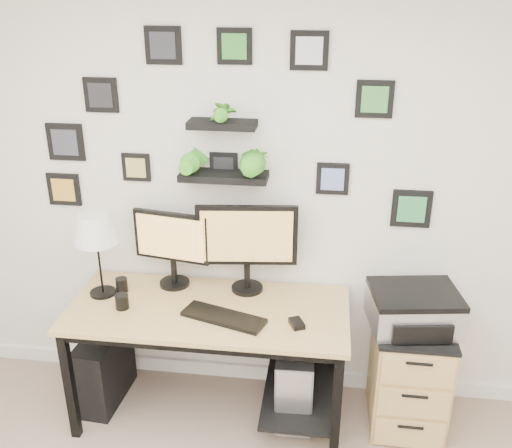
% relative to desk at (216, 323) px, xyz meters
% --- Properties ---
extents(room, '(4.00, 4.00, 4.00)m').
position_rel_desk_xyz_m(room, '(0.32, 0.32, -0.58)').
color(room, tan).
rests_on(room, ground).
extents(desk, '(1.60, 0.70, 0.75)m').
position_rel_desk_xyz_m(desk, '(0.00, 0.00, 0.00)').
color(desk, tan).
rests_on(desk, ground).
extents(monitor_left, '(0.47, 0.21, 0.48)m').
position_rel_desk_xyz_m(monitor_left, '(-0.30, 0.20, 0.40)').
color(monitor_left, black).
rests_on(monitor_left, desk).
extents(monitor_right, '(0.59, 0.21, 0.55)m').
position_rel_desk_xyz_m(monitor_right, '(0.16, 0.19, 0.45)').
color(monitor_right, black).
rests_on(monitor_right, desk).
extents(keyboard, '(0.49, 0.29, 0.02)m').
position_rel_desk_xyz_m(keyboard, '(0.07, -0.14, 0.14)').
color(keyboard, black).
rests_on(keyboard, desk).
extents(mouse, '(0.10, 0.12, 0.03)m').
position_rel_desk_xyz_m(mouse, '(0.48, -0.15, 0.14)').
color(mouse, black).
rests_on(mouse, desk).
extents(table_lamp, '(0.25, 0.25, 0.51)m').
position_rel_desk_xyz_m(table_lamp, '(-0.69, 0.04, 0.53)').
color(table_lamp, black).
rests_on(table_lamp, desk).
extents(mug, '(0.08, 0.08, 0.09)m').
position_rel_desk_xyz_m(mug, '(-0.52, -0.10, 0.17)').
color(mug, black).
rests_on(mug, desk).
extents(pen_cup, '(0.07, 0.07, 0.09)m').
position_rel_desk_xyz_m(pen_cup, '(-0.58, 0.07, 0.17)').
color(pen_cup, black).
rests_on(pen_cup, desk).
extents(pc_tower_black, '(0.24, 0.48, 0.46)m').
position_rel_desk_xyz_m(pc_tower_black, '(-0.73, 0.00, -0.39)').
color(pc_tower_black, black).
rests_on(pc_tower_black, ground).
extents(pc_tower_grey, '(0.23, 0.50, 0.49)m').
position_rel_desk_xyz_m(pc_tower_grey, '(0.47, 0.04, -0.38)').
color(pc_tower_grey, gray).
rests_on(pc_tower_grey, ground).
extents(file_cabinet, '(0.43, 0.53, 0.67)m').
position_rel_desk_xyz_m(file_cabinet, '(1.14, 0.06, -0.29)').
color(file_cabinet, tan).
rests_on(file_cabinet, ground).
extents(printer, '(0.53, 0.45, 0.22)m').
position_rel_desk_xyz_m(printer, '(1.12, 0.06, 0.15)').
color(printer, silver).
rests_on(printer, file_cabinet).
extents(wall_decor, '(2.29, 0.18, 1.08)m').
position_rel_desk_xyz_m(wall_decor, '(0.02, 0.27, 1.03)').
color(wall_decor, black).
rests_on(wall_decor, ground).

